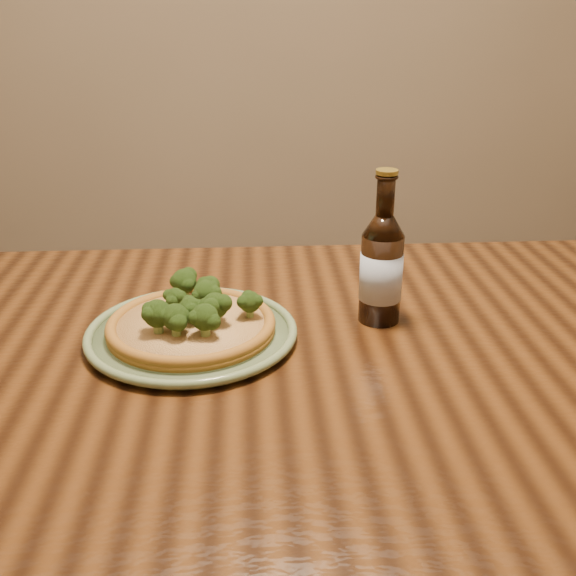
{
  "coord_description": "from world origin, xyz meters",
  "views": [
    {
      "loc": [
        0.07,
        -0.78,
        1.23
      ],
      "look_at": [
        0.12,
        0.17,
        0.82
      ],
      "focal_mm": 42.0,
      "sensor_mm": 36.0,
      "label": 1
    }
  ],
  "objects": [
    {
      "name": "table",
      "position": [
        0.0,
        0.1,
        0.66
      ],
      "size": [
        1.6,
        0.9,
        0.75
      ],
      "color": "#43240E",
      "rests_on": "ground"
    },
    {
      "name": "beer_bottle",
      "position": [
        0.27,
        0.19,
        0.84
      ],
      "size": [
        0.07,
        0.07,
        0.25
      ],
      "rotation": [
        0.0,
        0.0,
        0.02
      ],
      "color": "black",
      "rests_on": "table"
    },
    {
      "name": "pizza",
      "position": [
        -0.02,
        0.14,
        0.78
      ],
      "size": [
        0.25,
        0.25,
        0.07
      ],
      "rotation": [
        0.0,
        0.0,
        0.35
      ],
      "color": "#956221",
      "rests_on": "plate"
    },
    {
      "name": "plate",
      "position": [
        -0.02,
        0.14,
        0.76
      ],
      "size": [
        0.32,
        0.32,
        0.02
      ],
      "rotation": [
        0.0,
        0.0,
        0.37
      ],
      "color": "#687D56",
      "rests_on": "table"
    }
  ]
}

